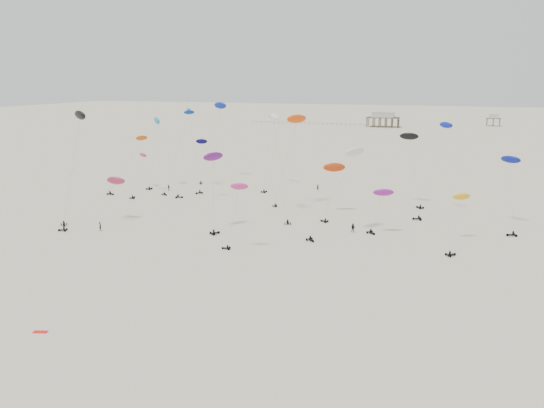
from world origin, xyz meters
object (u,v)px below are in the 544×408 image
(pavilion_main, at_px, (383,120))
(pavilion_small, at_px, (493,121))
(rig_4, at_px, (380,203))
(rig_0, at_px, (76,139))
(rig_9, at_px, (106,190))
(spectator_0, at_px, (101,231))

(pavilion_main, relative_size, pavilion_small, 2.33)
(rig_4, bearing_deg, rig_0, -33.49)
(rig_9, relative_size, spectator_0, 7.04)
(spectator_0, bearing_deg, rig_4, -107.88)
(pavilion_main, xyz_separation_m, rig_4, (30.01, -251.67, 2.14))
(pavilion_main, height_order, pavilion_small, pavilion_main)
(pavilion_main, distance_m, rig_4, 253.46)
(rig_0, bearing_deg, rig_9, -171.19)
(pavilion_main, distance_m, rig_0, 267.80)
(pavilion_small, bearing_deg, pavilion_main, -156.80)
(pavilion_small, relative_size, rig_9, 0.59)
(rig_4, bearing_deg, pavilion_small, -143.88)
(pavilion_small, bearing_deg, rig_0, -109.19)
(rig_4, relative_size, rig_9, 0.63)
(rig_9, height_order, spectator_0, rig_9)
(pavilion_main, relative_size, rig_0, 0.84)
(pavilion_main, relative_size, rig_9, 1.37)
(pavilion_small, distance_m, rig_0, 313.14)
(pavilion_small, xyz_separation_m, rig_0, (-102.82, -295.38, 15.27))
(pavilion_small, distance_m, spectator_0, 313.69)
(rig_0, distance_m, spectator_0, 20.19)
(rig_0, xyz_separation_m, spectator_0, (6.75, -3.22, -18.75))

